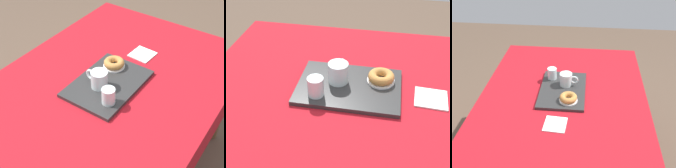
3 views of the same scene
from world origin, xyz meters
TOP-DOWN VIEW (x-y plane):
  - ground_plane at (0.00, 0.00)m, footprint 6.00×6.00m
  - dining_table at (0.00, 0.00)m, footprint 1.40×1.07m
  - serving_tray at (0.06, 0.01)m, footprint 0.42×0.29m
  - tea_mug_left at (0.11, -0.01)m, footprint 0.08×0.13m
  - water_glass_near at (0.18, 0.09)m, footprint 0.06×0.06m
  - donut_plate_left at (-0.07, -0.04)m, footprint 0.11×0.11m
  - sugar_donut_left at (-0.07, -0.04)m, footprint 0.11×0.11m
  - paper_napkin at (-0.27, 0.02)m, footprint 0.13×0.13m

SIDE VIEW (x-z plane):
  - ground_plane at x=0.00m, z-range 0.00..0.00m
  - dining_table at x=0.00m, z-range 0.28..1.01m
  - paper_napkin at x=-0.27m, z-range 0.73..0.73m
  - serving_tray at x=0.06m, z-range 0.73..0.74m
  - donut_plate_left at x=-0.07m, z-range 0.74..0.75m
  - sugar_donut_left at x=-0.07m, z-range 0.75..0.79m
  - water_glass_near at x=0.18m, z-range 0.74..0.82m
  - tea_mug_left at x=0.11m, z-range 0.74..0.83m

